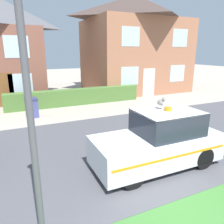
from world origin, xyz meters
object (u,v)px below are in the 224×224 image
Objects in this scene: cat at (162,102)px; police_car at (159,141)px; wheelie_bin at (32,108)px; street_lamp at (24,60)px; house_right at (134,44)px.

police_car is at bearing -61.17° from cat.
cat is 7.50m from wheelie_bin.
street_lamp is at bearing 26.78° from police_car.
cat is (0.17, 0.21, 1.13)m from police_car.
house_right is 8.15× the size of wheelie_bin.
cat is 0.34× the size of wheelie_bin.
cat reaches higher than wheelie_bin.
street_lamp is at bearing -125.17° from house_right.
wheelie_bin is (-3.14, 6.66, -1.42)m from cat.
wheelie_bin is at bearing -150.50° from house_right.
street_lamp is (-9.72, -13.80, -0.66)m from house_right.
house_right is at bearing 54.83° from street_lamp.
wheelie_bin is (-9.10, -5.15, -3.42)m from house_right.
cat is 0.06× the size of street_lamp.
street_lamp reaches higher than wheelie_bin.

